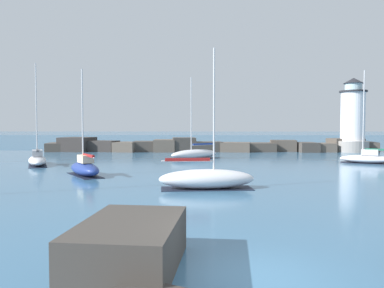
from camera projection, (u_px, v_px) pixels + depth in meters
name	position (u px, v px, depth m)	size (l,w,h in m)	color
ground_plane	(251.00, 277.00, 10.23)	(600.00, 600.00, 0.00)	#3D6B8E
open_sea_beyond	(203.00, 139.00, 121.64)	(400.00, 116.00, 0.01)	#2D5B7F
breakwater_jetty	(201.00, 146.00, 61.76)	(55.34, 6.79, 2.32)	#4C443D
lighthouse	(353.00, 121.00, 60.20)	(5.03, 5.03, 11.92)	gray
foreground_rocks	(196.00, 253.00, 10.42)	(12.55, 6.62, 1.40)	#423D38
sailboat_moored_0	(367.00, 158.00, 42.03)	(6.10, 4.53, 10.41)	white
sailboat_moored_1	(207.00, 178.00, 24.75)	(6.51, 2.66, 9.26)	white
sailboat_moored_2	(37.00, 159.00, 39.95)	(4.47, 7.04, 10.89)	silver
sailboat_moored_3	(195.00, 154.00, 47.44)	(6.79, 6.06, 10.28)	white
sailboat_moored_6	(85.00, 168.00, 31.37)	(4.46, 5.49, 8.94)	navy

